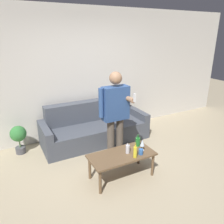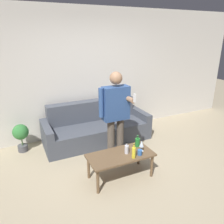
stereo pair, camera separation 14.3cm
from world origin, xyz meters
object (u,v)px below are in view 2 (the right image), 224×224
(bottle_orange, at_px, (134,152))
(person_standing_front, at_px, (116,111))
(couch, at_px, (96,127))
(coffee_table, at_px, (121,157))

(bottle_orange, bearing_deg, person_standing_front, 86.29)
(couch, bearing_deg, coffee_table, -95.66)
(couch, xyz_separation_m, coffee_table, (-0.14, -1.39, 0.08))
(coffee_table, height_order, bottle_orange, bottle_orange)
(couch, relative_size, bottle_orange, 9.25)
(coffee_table, xyz_separation_m, bottle_orange, (0.13, -0.17, 0.14))
(couch, bearing_deg, person_standing_front, -87.32)
(couch, height_order, person_standing_front, person_standing_front)
(couch, xyz_separation_m, bottle_orange, (-0.01, -1.56, 0.22))
(couch, distance_m, coffee_table, 1.40)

